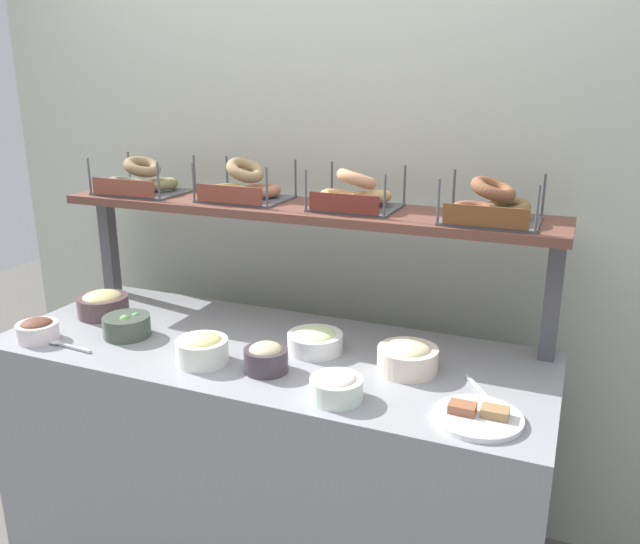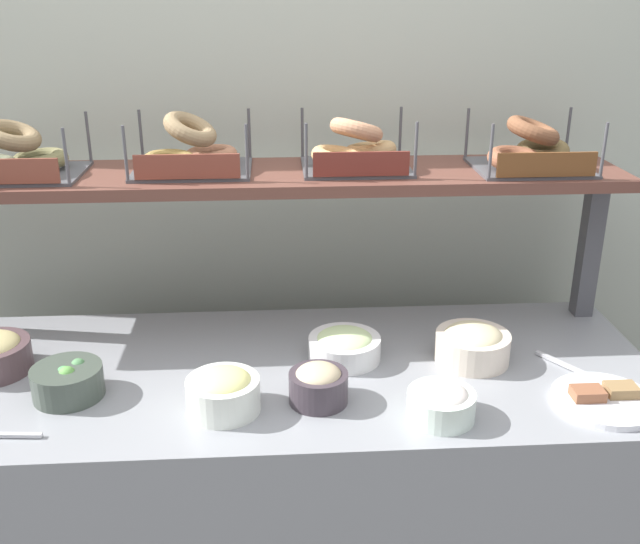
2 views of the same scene
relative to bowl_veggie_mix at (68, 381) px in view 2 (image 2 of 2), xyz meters
name	(u,v)px [view 2 (image 2 of 2)]	position (x,y,z in m)	size (l,w,h in m)	color
back_wall	(278,175)	(0.49, 0.64, 0.31)	(3.03, 0.06, 2.40)	#B2B8A7
deli_counter	(286,509)	(0.49, 0.09, -0.46)	(1.83, 0.70, 0.85)	gray
shelf_riser_right	(590,248)	(1.35, 0.36, 0.16)	(0.05, 0.05, 0.40)	#4C4C51
upper_shelf	(279,177)	(0.49, 0.36, 0.38)	(1.79, 0.32, 0.03)	brown
bowl_veggie_mix	(68,381)	(0.00, 0.00, 0.00)	(0.16, 0.16, 0.08)	#424C42
bowl_cream_cheese	(441,402)	(0.83, -0.15, 0.00)	(0.15, 0.15, 0.08)	white
bowl_scallion_spread	(345,346)	(0.65, 0.14, 0.00)	(0.18, 0.18, 0.08)	white
bowl_potato_salad	(473,344)	(0.96, 0.11, 0.01)	(0.19, 0.19, 0.09)	beige
bowl_tuna_salad	(318,384)	(0.57, -0.06, 0.01)	(0.13, 0.13, 0.09)	#3F363D
bowl_egg_salad	(223,391)	(0.36, -0.08, 0.01)	(0.16, 0.16, 0.10)	white
serving_plate_white	(604,399)	(1.21, -0.11, -0.03)	(0.23, 0.23, 0.04)	white
serving_spoon_by_edge	(577,370)	(1.21, 0.03, -0.03)	(0.12, 0.15, 0.01)	#B7B7BC
bagel_basket_poppy	(14,158)	(-0.17, 0.35, 0.44)	(0.32, 0.25, 0.14)	#4C4C51
bagel_basket_everything	(191,153)	(0.27, 0.38, 0.44)	(0.30, 0.25, 0.16)	#4C4C51
bagel_basket_sesame	(355,150)	(0.69, 0.38, 0.44)	(0.28, 0.26, 0.14)	#4C4C51
bagel_basket_cinnamon_raisin	(531,151)	(1.14, 0.34, 0.44)	(0.29, 0.26, 0.14)	#4C4C51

